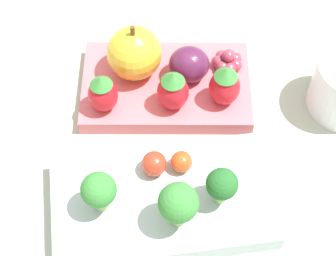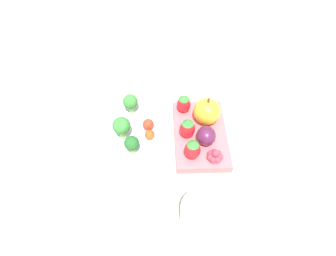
# 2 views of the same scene
# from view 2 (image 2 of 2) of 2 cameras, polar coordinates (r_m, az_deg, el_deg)

# --- Properties ---
(ground_plane) EXTENTS (4.00, 4.00, 0.00)m
(ground_plane) POSITION_cam_2_polar(r_m,az_deg,el_deg) (0.65, 0.06, -2.40)
(ground_plane) COLOR #ADB7A3
(bento_box_savoury) EXTENTS (0.22, 0.14, 0.02)m
(bento_box_savoury) POSITION_cam_2_polar(r_m,az_deg,el_deg) (0.65, -6.17, -1.25)
(bento_box_savoury) COLOR silver
(bento_box_savoury) RESTS_ON ground_plane
(bento_box_fruit) EXTENTS (0.18, 0.11, 0.02)m
(bento_box_fruit) POSITION_cam_2_polar(r_m,az_deg,el_deg) (0.65, 6.14, -1.30)
(bento_box_fruit) COLOR #DB6670
(bento_box_fruit) RESTS_ON ground_plane
(broccoli_floret_0) EXTENTS (0.04, 0.04, 0.06)m
(broccoli_floret_0) POSITION_cam_2_polar(r_m,az_deg,el_deg) (0.61, -8.83, 0.32)
(broccoli_floret_0) COLOR #93B770
(broccoli_floret_0) RESTS_ON bento_box_savoury
(broccoli_floret_1) EXTENTS (0.03, 0.03, 0.04)m
(broccoli_floret_1) POSITION_cam_2_polar(r_m,az_deg,el_deg) (0.59, -6.92, -2.98)
(broccoli_floret_1) COLOR #93B770
(broccoli_floret_1) RESTS_ON bento_box_savoury
(broccoli_floret_2) EXTENTS (0.03, 0.03, 0.05)m
(broccoli_floret_2) POSITION_cam_2_polar(r_m,az_deg,el_deg) (0.65, -7.17, 4.89)
(broccoli_floret_2) COLOR #93B770
(broccoli_floret_2) RESTS_ON bento_box_savoury
(cherry_tomato_0) EXTENTS (0.02, 0.02, 0.02)m
(cherry_tomato_0) POSITION_cam_2_polar(r_m,az_deg,el_deg) (0.63, -3.79, 0.68)
(cherry_tomato_0) COLOR red
(cherry_tomato_0) RESTS_ON bento_box_savoury
(cherry_tomato_1) EXTENTS (0.02, 0.02, 0.02)m
(cherry_tomato_1) POSITION_cam_2_polar(r_m,az_deg,el_deg) (0.62, -3.52, -1.25)
(cherry_tomato_1) COLOR #DB4C1E
(cherry_tomato_1) RESTS_ON bento_box_savoury
(apple) EXTENTS (0.06, 0.06, 0.07)m
(apple) POSITION_cam_2_polar(r_m,az_deg,el_deg) (0.65, 7.43, 3.14)
(apple) COLOR gold
(apple) RESTS_ON bento_box_fruit
(strawberry_0) EXTENTS (0.03, 0.03, 0.05)m
(strawberry_0) POSITION_cam_2_polar(r_m,az_deg,el_deg) (0.59, 4.69, -4.03)
(strawberry_0) COLOR red
(strawberry_0) RESTS_ON bento_box_fruit
(strawberry_1) EXTENTS (0.03, 0.03, 0.05)m
(strawberry_1) POSITION_cam_2_polar(r_m,az_deg,el_deg) (0.67, 3.02, 4.67)
(strawberry_1) COLOR red
(strawberry_1) RESTS_ON bento_box_fruit
(strawberry_2) EXTENTS (0.03, 0.03, 0.05)m
(strawberry_2) POSITION_cam_2_polar(r_m,az_deg,el_deg) (0.62, 3.73, -0.25)
(strawberry_2) COLOR red
(strawberry_2) RESTS_ON bento_box_fruit
(plum) EXTENTS (0.04, 0.04, 0.04)m
(plum) POSITION_cam_2_polar(r_m,az_deg,el_deg) (0.62, 7.28, -1.46)
(plum) COLOR #511E42
(plum) RESTS_ON bento_box_fruit
(grape_cluster) EXTENTS (0.03, 0.03, 0.02)m
(grape_cluster) POSITION_cam_2_polar(r_m,az_deg,el_deg) (0.60, 8.92, -5.26)
(grape_cluster) COLOR #93384C
(grape_cluster) RESTS_ON bento_box_fruit
(drinking_cup) EXTENTS (0.08, 0.08, 0.06)m
(drinking_cup) POSITION_cam_2_polar(r_m,az_deg,el_deg) (0.54, 6.65, -16.26)
(drinking_cup) COLOR silver
(drinking_cup) RESTS_ON ground_plane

